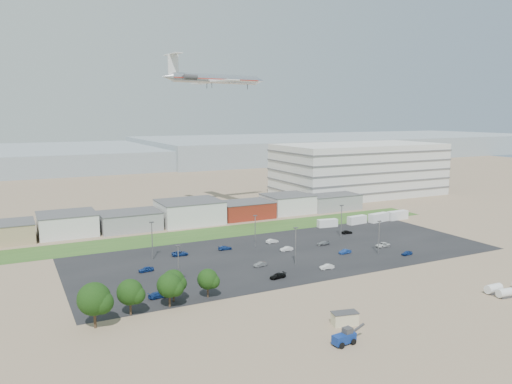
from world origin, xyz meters
TOP-DOWN VIEW (x-y plane):
  - ground at (0.00, 0.00)m, footprint 700.00×700.00m
  - parking_lot at (5.00, 20.00)m, footprint 120.00×50.00m
  - grass_strip at (0.00, 52.00)m, footprint 160.00×16.00m
  - hills_backdrop at (40.00, 315.00)m, footprint 700.00×200.00m
  - building_row at (-17.00, 71.00)m, footprint 170.00×20.00m
  - parking_garage at (90.00, 95.00)m, footprint 80.00×40.00m
  - portable_shed at (-9.76, -27.37)m, footprint 5.40×3.60m
  - telehandler at (-14.85, -33.98)m, footprint 7.15×3.07m
  - storage_tank_nw at (29.72, -28.75)m, footprint 3.96×2.03m
  - storage_tank_sw at (29.81, -31.55)m, footprint 3.86×2.26m
  - box_trailer_a at (35.05, 42.58)m, footprint 7.46×3.25m
  - box_trailer_b at (47.48, 41.86)m, footprint 7.91×3.21m
  - box_trailer_c at (56.87, 41.15)m, footprint 8.67×3.76m
  - box_trailer_d at (65.84, 41.02)m, footprint 8.69×3.01m
  - tree_far_left at (-51.99, -7.59)m, footprint 6.59×6.59m
  - tree_left at (-44.73, -4.50)m, footprint 5.52×5.52m
  - tree_mid at (-36.60, -3.99)m, footprint 5.48×5.48m
  - tree_right at (-34.92, -1.29)m, footprint 5.23×5.23m
  - tree_near at (-27.58, -2.40)m, footprint 4.81×4.81m
  - lightpole_front_l at (-31.00, 7.11)m, footprint 1.15×0.48m
  - lightpole_front_m at (1.61, 9.25)m, footprint 1.19×0.49m
  - lightpole_front_r at (28.30, 7.78)m, footprint 1.12×0.47m
  - lightpole_back_l at (-30.62, 31.11)m, footprint 1.24×0.51m
  - lightpole_back_m at (0.15, 29.90)m, footprint 1.14×0.47m
  - lightpole_back_r at (30.40, 28.27)m, footprint 1.24×0.52m
  - airliner at (12.16, 88.00)m, footprint 48.90×35.94m
  - parked_car_0 at (34.30, 12.85)m, footprint 4.71×2.42m
  - parked_car_1 at (19.77, 11.98)m, footprint 3.92×1.67m
  - parked_car_2 at (34.54, 2.98)m, footprint 3.57×1.67m
  - parked_car_3 at (-7.87, 1.80)m, footprint 4.46×2.26m
  - parked_car_4 at (-7.29, 12.13)m, footprint 3.77×1.71m
  - parked_car_5 at (-35.00, 21.25)m, footprint 3.97×1.91m
  - parked_car_6 at (-9.10, 31.16)m, footprint 4.17×1.92m
  - parked_car_7 at (6.39, 21.96)m, footprint 3.88×1.45m
  - parked_car_8 at (34.86, 31.07)m, footprint 3.86×1.92m
  - parked_car_9 at (-22.78, 31.24)m, footprint 4.81×2.45m
  - parked_car_10 at (-37.20, 2.20)m, footprint 4.73×2.40m
  - parked_car_11 at (6.95, 31.72)m, footprint 3.85×1.37m
  - parked_car_12 at (19.54, 22.63)m, footprint 4.18×2.01m
  - parked_car_13 at (6.97, 2.50)m, footprint 3.89×1.74m

SIDE VIEW (x-z plane):
  - ground at x=0.00m, z-range 0.00..0.00m
  - parking_lot at x=5.00m, z-range 0.00..0.01m
  - grass_strip at x=0.00m, z-range 0.00..0.02m
  - parked_car_12 at x=19.54m, z-range 0.00..1.17m
  - parked_car_6 at x=-9.10m, z-range 0.00..1.18m
  - parked_car_2 at x=34.54m, z-range 0.00..1.18m
  - parked_car_4 at x=-7.29m, z-range 0.00..1.20m
  - parked_car_13 at x=6.97m, z-range 0.00..1.24m
  - parked_car_3 at x=-7.87m, z-range 0.00..1.24m
  - parked_car_1 at x=19.77m, z-range 0.00..1.26m
  - parked_car_11 at x=6.95m, z-range 0.00..1.26m
  - parked_car_7 at x=6.39m, z-range 0.00..1.26m
  - parked_car_8 at x=34.86m, z-range 0.00..1.26m
  - parked_car_0 at x=34.30m, z-range 0.00..1.27m
  - parked_car_9 at x=-22.78m, z-range 0.00..1.30m
  - parked_car_5 at x=-35.00m, z-range 0.00..1.31m
  - parked_car_10 at x=-37.20m, z-range 0.00..1.32m
  - storage_tank_sw at x=29.81m, z-range 0.00..2.20m
  - storage_tank_nw at x=29.72m, z-range 0.00..2.36m
  - portable_shed at x=-9.76m, z-range 0.00..2.50m
  - box_trailer_a at x=35.05m, z-range 0.00..2.70m
  - box_trailer_b at x=47.48m, z-range 0.00..2.89m
  - telehandler at x=-14.85m, z-range 0.00..2.89m
  - box_trailer_c at x=56.87m, z-range 0.00..3.15m
  - box_trailer_d at x=65.84m, z-range 0.00..3.22m
  - tree_near at x=-27.58m, z-range 0.00..7.21m
  - tree_right at x=-34.92m, z-range 0.00..7.84m
  - building_row at x=-17.00m, z-range 0.00..8.00m
  - tree_mid at x=-36.60m, z-range 0.00..8.22m
  - tree_left at x=-44.73m, z-range 0.00..8.28m
  - hills_backdrop at x=40.00m, z-range 0.00..9.00m
  - lightpole_front_r at x=28.30m, z-range 0.00..9.49m
  - lightpole_back_m at x=0.15m, z-range 0.00..9.68m
  - lightpole_front_l at x=-31.00m, z-range 0.00..9.76m
  - tree_far_left at x=-51.99m, z-range 0.00..9.89m
  - lightpole_front_m at x=1.61m, z-range 0.00..10.10m
  - lightpole_back_l at x=-30.62m, z-range 0.00..10.50m
  - lightpole_back_r at x=30.40m, z-range 0.00..10.51m
  - parking_garage at x=90.00m, z-range 0.00..25.00m
  - airliner at x=12.16m, z-range 46.37..59.92m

